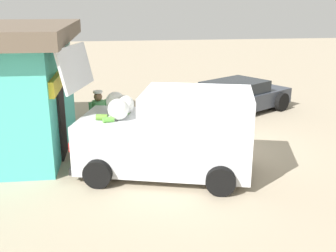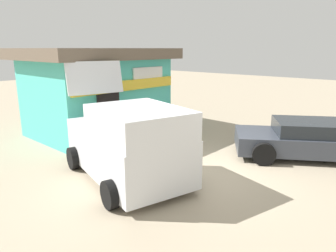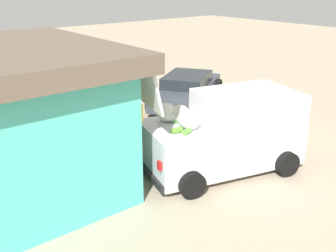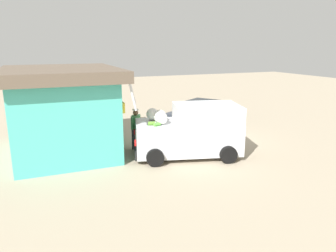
{
  "view_description": "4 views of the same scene",
  "coord_description": "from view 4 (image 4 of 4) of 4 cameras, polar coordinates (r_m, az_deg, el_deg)",
  "views": [
    {
      "loc": [
        -10.27,
        2.61,
        3.91
      ],
      "look_at": [
        -0.37,
        1.25,
        0.73
      ],
      "focal_mm": 42.76,
      "sensor_mm": 36.0,
      "label": 1
    },
    {
      "loc": [
        -6.57,
        -4.3,
        3.29
      ],
      "look_at": [
        0.4,
        1.82,
        0.95
      ],
      "focal_mm": 32.8,
      "sensor_mm": 36.0,
      "label": 2
    },
    {
      "loc": [
        -7.85,
        8.31,
        4.64
      ],
      "look_at": [
        0.1,
        1.84,
        0.75
      ],
      "focal_mm": 41.79,
      "sensor_mm": 36.0,
      "label": 3
    },
    {
      "loc": [
        -12.04,
        6.66,
        4.1
      ],
      "look_at": [
        -0.36,
        1.77,
        0.9
      ],
      "focal_mm": 33.88,
      "sensor_mm": 36.0,
      "label": 4
    }
  ],
  "objects": [
    {
      "name": "storefront_bar",
      "position": [
        12.95,
        -18.3,
        2.85
      ],
      "size": [
        5.46,
        4.29,
        3.3
      ],
      "color": "#4CC6B7",
      "rests_on": "ground_plane"
    },
    {
      "name": "parked_sedan",
      "position": [
        17.67,
        5.74,
        2.57
      ],
      "size": [
        3.91,
        4.72,
        1.15
      ],
      "color": "#383D47",
      "rests_on": "ground_plane"
    },
    {
      "name": "vendor_standing",
      "position": [
        12.96,
        -5.8,
        0.02
      ],
      "size": [
        0.47,
        0.49,
        1.65
      ],
      "color": "#4C4C51",
      "rests_on": "ground_plane"
    },
    {
      "name": "unloaded_banana_pile",
      "position": [
        12.12,
        -12.15,
        -4.73
      ],
      "size": [
        0.87,
        0.77,
        0.5
      ],
      "color": "silver",
      "rests_on": "ground_plane"
    },
    {
      "name": "paint_bucket",
      "position": [
        16.13,
        -9.21,
        -0.16
      ],
      "size": [
        0.33,
        0.33,
        0.31
      ],
      "primitive_type": "cylinder",
      "color": "blue",
      "rests_on": "ground_plane"
    },
    {
      "name": "delivery_van",
      "position": [
        12.08,
        4.1,
        -0.8
      ],
      "size": [
        3.06,
        4.45,
        2.93
      ],
      "color": "silver",
      "rests_on": "ground_plane"
    },
    {
      "name": "ground_plane",
      "position": [
        14.35,
        5.98,
        -2.48
      ],
      "size": [
        60.0,
        60.0,
        0.0
      ],
      "primitive_type": "plane",
      "color": "tan"
    },
    {
      "name": "customer_bending",
      "position": [
        11.89,
        -1.88,
        -1.86
      ],
      "size": [
        0.71,
        0.72,
        1.33
      ],
      "color": "#4C4C51",
      "rests_on": "ground_plane"
    }
  ]
}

